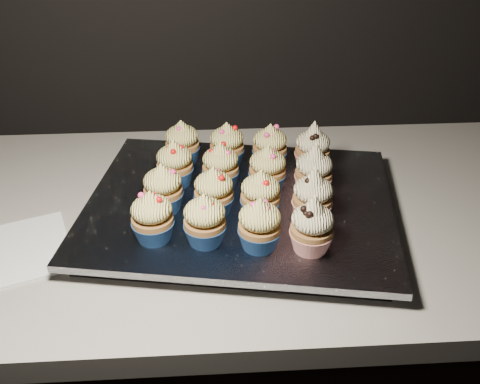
# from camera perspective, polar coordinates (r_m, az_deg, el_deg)

# --- Properties ---
(cabinet) EXTENTS (2.40, 0.60, 0.86)m
(cabinet) POSITION_cam_1_polar(r_m,az_deg,el_deg) (1.27, -8.78, -19.58)
(cabinet) COLOR black
(cabinet) RESTS_ON ground
(worktop) EXTENTS (2.44, 0.64, 0.04)m
(worktop) POSITION_cam_1_polar(r_m,az_deg,el_deg) (0.95, -11.04, -2.82)
(worktop) COLOR beige
(worktop) RESTS_ON cabinet
(napkin) EXTENTS (0.20, 0.20, 0.00)m
(napkin) POSITION_cam_1_polar(r_m,az_deg,el_deg) (0.90, -22.83, -5.86)
(napkin) COLOR white
(napkin) RESTS_ON worktop
(baking_tray) EXTENTS (0.52, 0.43, 0.02)m
(baking_tray) POSITION_cam_1_polar(r_m,az_deg,el_deg) (0.90, 0.00, -2.09)
(baking_tray) COLOR black
(baking_tray) RESTS_ON worktop
(foil_lining) EXTENTS (0.56, 0.47, 0.01)m
(foil_lining) POSITION_cam_1_polar(r_m,az_deg,el_deg) (0.89, 0.00, -1.19)
(foil_lining) COLOR silver
(foil_lining) RESTS_ON baking_tray
(cupcake_0) EXTENTS (0.06, 0.06, 0.08)m
(cupcake_0) POSITION_cam_1_polar(r_m,az_deg,el_deg) (0.79, -9.34, -2.71)
(cupcake_0) COLOR navy
(cupcake_0) RESTS_ON foil_lining
(cupcake_1) EXTENTS (0.06, 0.06, 0.08)m
(cupcake_1) POSITION_cam_1_polar(r_m,az_deg,el_deg) (0.77, -3.78, -3.07)
(cupcake_1) COLOR navy
(cupcake_1) RESTS_ON foil_lining
(cupcake_2) EXTENTS (0.06, 0.06, 0.08)m
(cupcake_2) POSITION_cam_1_polar(r_m,az_deg,el_deg) (0.76, 2.10, -3.57)
(cupcake_2) COLOR navy
(cupcake_2) RESTS_ON foil_lining
(cupcake_3) EXTENTS (0.06, 0.06, 0.10)m
(cupcake_3) POSITION_cam_1_polar(r_m,az_deg,el_deg) (0.77, 7.69, -3.67)
(cupcake_3) COLOR red
(cupcake_3) RESTS_ON foil_lining
(cupcake_4) EXTENTS (0.06, 0.06, 0.08)m
(cupcake_4) POSITION_cam_1_polar(r_m,az_deg,el_deg) (0.85, -8.21, 0.31)
(cupcake_4) COLOR navy
(cupcake_4) RESTS_ON foil_lining
(cupcake_5) EXTENTS (0.06, 0.06, 0.08)m
(cupcake_5) POSITION_cam_1_polar(r_m,az_deg,el_deg) (0.84, -2.82, -0.04)
(cupcake_5) COLOR navy
(cupcake_5) RESTS_ON foil_lining
(cupcake_6) EXTENTS (0.06, 0.06, 0.08)m
(cupcake_6) POSITION_cam_1_polar(r_m,az_deg,el_deg) (0.83, 2.19, -0.42)
(cupcake_6) COLOR navy
(cupcake_6) RESTS_ON foil_lining
(cupcake_7) EXTENTS (0.06, 0.06, 0.10)m
(cupcake_7) POSITION_cam_1_polar(r_m,az_deg,el_deg) (0.83, 7.76, -0.52)
(cupcake_7) COLOR red
(cupcake_7) RESTS_ON foil_lining
(cupcake_8) EXTENTS (0.06, 0.06, 0.08)m
(cupcake_8) POSITION_cam_1_polar(r_m,az_deg,el_deg) (0.92, -6.98, 2.93)
(cupcake_8) COLOR navy
(cupcake_8) RESTS_ON foil_lining
(cupcake_9) EXTENTS (0.06, 0.06, 0.08)m
(cupcake_9) POSITION_cam_1_polar(r_m,az_deg,el_deg) (0.90, -2.09, 2.70)
(cupcake_9) COLOR navy
(cupcake_9) RESTS_ON foil_lining
(cupcake_10) EXTENTS (0.06, 0.06, 0.08)m
(cupcake_10) POSITION_cam_1_polar(r_m,az_deg,el_deg) (0.90, 2.94, 2.39)
(cupcake_10) COLOR navy
(cupcake_10) RESTS_ON foil_lining
(cupcake_11) EXTENTS (0.06, 0.06, 0.10)m
(cupcake_11) POSITION_cam_1_polar(r_m,az_deg,el_deg) (0.89, 7.88, 2.22)
(cupcake_11) COLOR red
(cupcake_11) RESTS_ON foil_lining
(cupcake_12) EXTENTS (0.06, 0.06, 0.08)m
(cupcake_12) POSITION_cam_1_polar(r_m,az_deg,el_deg) (0.98, -6.18, 5.18)
(cupcake_12) COLOR navy
(cupcake_12) RESTS_ON foil_lining
(cupcake_13) EXTENTS (0.06, 0.06, 0.08)m
(cupcake_13) POSITION_cam_1_polar(r_m,az_deg,el_deg) (0.97, -1.40, 4.98)
(cupcake_13) COLOR navy
(cupcake_13) RESTS_ON foil_lining
(cupcake_14) EXTENTS (0.06, 0.06, 0.08)m
(cupcake_14) POSITION_cam_1_polar(r_m,az_deg,el_deg) (0.96, 3.20, 4.78)
(cupcake_14) COLOR navy
(cupcake_14) RESTS_ON foil_lining
(cupcake_15) EXTENTS (0.06, 0.06, 0.10)m
(cupcake_15) POSITION_cam_1_polar(r_m,az_deg,el_deg) (0.96, 7.75, 4.59)
(cupcake_15) COLOR red
(cupcake_15) RESTS_ON foil_lining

